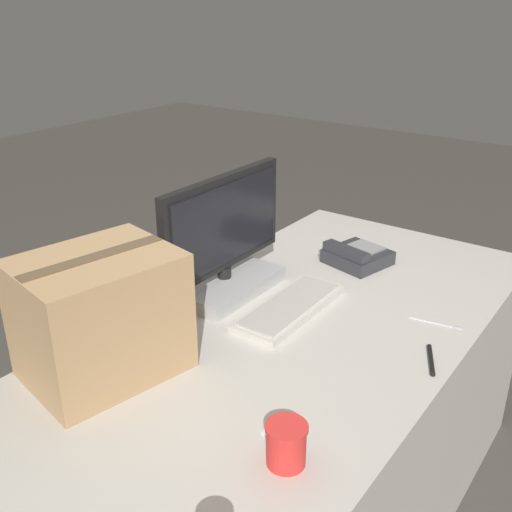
{
  "coord_description": "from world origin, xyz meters",
  "views": [
    {
      "loc": [
        -1.28,
        -0.79,
        1.63
      ],
      "look_at": [
        0.05,
        0.18,
        0.9
      ],
      "focal_mm": 42.0,
      "sensor_mm": 36.0,
      "label": 1
    }
  ],
  "objects_px": {
    "keyboard": "(290,307)",
    "desk_phone": "(357,256)",
    "sticky_note_pad": "(285,430)",
    "monitor": "(224,249)",
    "pen_marker": "(431,360)",
    "paper_cup_right": "(286,444)",
    "spoon": "(443,325)",
    "cardboard_box": "(101,316)"
  },
  "relations": [
    {
      "from": "keyboard",
      "to": "desk_phone",
      "type": "height_order",
      "value": "desk_phone"
    },
    {
      "from": "sticky_note_pad",
      "to": "monitor",
      "type": "bearing_deg",
      "value": 49.49
    },
    {
      "from": "monitor",
      "to": "desk_phone",
      "type": "relative_size",
      "value": 2.36
    },
    {
      "from": "monitor",
      "to": "sticky_note_pad",
      "type": "bearing_deg",
      "value": -130.51
    },
    {
      "from": "pen_marker",
      "to": "sticky_note_pad",
      "type": "xyz_separation_m",
      "value": [
        -0.45,
        0.16,
        -0.0
      ]
    },
    {
      "from": "paper_cup_right",
      "to": "spoon",
      "type": "height_order",
      "value": "paper_cup_right"
    },
    {
      "from": "paper_cup_right",
      "to": "spoon",
      "type": "bearing_deg",
      "value": -5.02
    },
    {
      "from": "desk_phone",
      "to": "cardboard_box",
      "type": "distance_m",
      "value": 0.99
    },
    {
      "from": "keyboard",
      "to": "monitor",
      "type": "bearing_deg",
      "value": 90.23
    },
    {
      "from": "spoon",
      "to": "cardboard_box",
      "type": "xyz_separation_m",
      "value": [
        -0.72,
        0.61,
        0.15
      ]
    },
    {
      "from": "cardboard_box",
      "to": "paper_cup_right",
      "type": "bearing_deg",
      "value": -90.86
    },
    {
      "from": "spoon",
      "to": "pen_marker",
      "type": "height_order",
      "value": "pen_marker"
    },
    {
      "from": "monitor",
      "to": "sticky_note_pad",
      "type": "height_order",
      "value": "monitor"
    },
    {
      "from": "monitor",
      "to": "desk_phone",
      "type": "distance_m",
      "value": 0.51
    },
    {
      "from": "spoon",
      "to": "monitor",
      "type": "bearing_deg",
      "value": -171.68
    },
    {
      "from": "desk_phone",
      "to": "spoon",
      "type": "relative_size",
      "value": 1.46
    },
    {
      "from": "pen_marker",
      "to": "sticky_note_pad",
      "type": "distance_m",
      "value": 0.47
    },
    {
      "from": "cardboard_box",
      "to": "sticky_note_pad",
      "type": "xyz_separation_m",
      "value": [
        0.07,
        -0.49,
        -0.15
      ]
    },
    {
      "from": "desk_phone",
      "to": "cardboard_box",
      "type": "relative_size",
      "value": 0.55
    },
    {
      "from": "desk_phone",
      "to": "pen_marker",
      "type": "bearing_deg",
      "value": -121.21
    },
    {
      "from": "desk_phone",
      "to": "cardboard_box",
      "type": "height_order",
      "value": "cardboard_box"
    },
    {
      "from": "desk_phone",
      "to": "paper_cup_right",
      "type": "xyz_separation_m",
      "value": [
        -0.96,
        -0.34,
        0.02
      ]
    },
    {
      "from": "spoon",
      "to": "cardboard_box",
      "type": "height_order",
      "value": "cardboard_box"
    },
    {
      "from": "monitor",
      "to": "keyboard",
      "type": "xyz_separation_m",
      "value": [
        0.0,
        -0.24,
        -0.13
      ]
    },
    {
      "from": "monitor",
      "to": "paper_cup_right",
      "type": "distance_m",
      "value": 0.79
    },
    {
      "from": "paper_cup_right",
      "to": "cardboard_box",
      "type": "distance_m",
      "value": 0.56
    },
    {
      "from": "spoon",
      "to": "sticky_note_pad",
      "type": "height_order",
      "value": "sticky_note_pad"
    },
    {
      "from": "keyboard",
      "to": "pen_marker",
      "type": "height_order",
      "value": "keyboard"
    },
    {
      "from": "desk_phone",
      "to": "sticky_note_pad",
      "type": "distance_m",
      "value": 0.93
    },
    {
      "from": "desk_phone",
      "to": "sticky_note_pad",
      "type": "bearing_deg",
      "value": -148.65
    },
    {
      "from": "monitor",
      "to": "desk_phone",
      "type": "bearing_deg",
      "value": -29.81
    },
    {
      "from": "cardboard_box",
      "to": "spoon",
      "type": "bearing_deg",
      "value": -40.45
    },
    {
      "from": "desk_phone",
      "to": "sticky_note_pad",
      "type": "xyz_separation_m",
      "value": [
        -0.88,
        -0.28,
        -0.03
      ]
    },
    {
      "from": "keyboard",
      "to": "desk_phone",
      "type": "bearing_deg",
      "value": -1.03
    },
    {
      "from": "desk_phone",
      "to": "spoon",
      "type": "height_order",
      "value": "desk_phone"
    },
    {
      "from": "keyboard",
      "to": "paper_cup_right",
      "type": "height_order",
      "value": "paper_cup_right"
    },
    {
      "from": "sticky_note_pad",
      "to": "spoon",
      "type": "bearing_deg",
      "value": -10.31
    },
    {
      "from": "monitor",
      "to": "keyboard",
      "type": "relative_size",
      "value": 1.29
    },
    {
      "from": "monitor",
      "to": "spoon",
      "type": "xyz_separation_m",
      "value": [
        0.19,
        -0.65,
        -0.14
      ]
    },
    {
      "from": "paper_cup_right",
      "to": "pen_marker",
      "type": "distance_m",
      "value": 0.54
    },
    {
      "from": "monitor",
      "to": "paper_cup_right",
      "type": "relative_size",
      "value": 5.69
    },
    {
      "from": "keyboard",
      "to": "desk_phone",
      "type": "distance_m",
      "value": 0.43
    }
  ]
}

